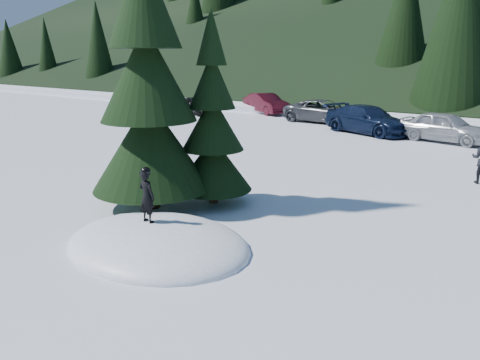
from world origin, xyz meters
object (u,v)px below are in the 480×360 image
Objects in this scene: car_3 at (368,120)px; car_4 at (445,127)px; child_skier at (147,196)px; car_0 at (197,105)px; spruce_short at (213,130)px; car_2 at (324,111)px; car_1 at (266,103)px; spruce_tall at (148,87)px.

car_3 is 1.20× the size of car_4.
child_skier is 0.31× the size of car_0.
spruce_short is at bearing 179.53° from car_4.
car_3 is (4.09, -2.53, 0.04)m from car_2.
car_4 is at bearing -78.52° from car_0.
spruce_short is 3.42m from child_skier.
car_1 reaches higher than car_0.
car_2 is 1.19× the size of car_4.
spruce_short is 4.53× the size of child_skier.
car_4 reaches higher than car_0.
spruce_tall is 3.39m from child_skier.
spruce_tall reaches higher than car_0.
car_4 is (3.25, 16.07, -2.57)m from spruce_tall.
car_2 is at bearing 79.80° from car_4.
child_skier is at bearing -176.25° from car_4.
spruce_tall reaches higher than car_4.
car_3 reaches higher than car_1.
spruce_short is 1.03× the size of car_2.
spruce_tall reaches higher than spruce_short.
child_skier reaches higher than car_1.
car_4 is at bearing -84.91° from car_1.
spruce_short is at bearing -155.45° from car_3.
car_4 is (1.41, 17.81, -0.33)m from child_skier.
car_2 is at bearing -64.69° from car_0.
spruce_tall reaches higher than car_2.
spruce_tall is at bearing -125.54° from spruce_short.
car_1 reaches higher than car_2.
car_4 is at bearing -75.73° from car_3.
child_skier is 21.67m from car_2.
car_4 is at bearing 81.27° from spruce_short.
car_3 is (13.62, -0.69, 0.11)m from car_0.
car_4 reaches higher than car_2.
spruce_tall reaches higher than car_3.
car_0 is at bearing -48.76° from child_skier.
spruce_short is at bearing -74.85° from child_skier.
car_2 is 0.99× the size of car_3.
spruce_tall is 16.51m from car_3.
spruce_tall is 19.64m from car_2.
car_2 is (-6.83, 20.56, -0.35)m from child_skier.
spruce_short is 22.67m from car_1.
spruce_tall is at bearing 176.82° from car_4.
spruce_tall is at bearing -164.94° from car_2.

